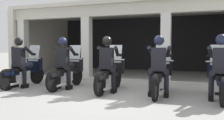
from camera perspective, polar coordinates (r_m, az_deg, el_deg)
name	(u,v)px	position (r m, az deg, el deg)	size (l,w,h in m)	color
ground_plane	(133,79)	(9.40, 5.11, -4.71)	(80.00, 80.00, 0.00)	#999993
station_building	(139,32)	(11.57, 6.61, 6.72)	(10.64, 5.02, 3.10)	black
kerb_strip	(120,80)	(8.69, 1.95, -4.94)	(10.14, 0.24, 0.12)	#B7B5AD
motorcycle_far_left	(26,71)	(8.19, -20.24, -2.52)	(0.62, 2.04, 1.35)	black
police_officer_far_left	(19,58)	(7.94, -21.62, 0.45)	(0.63, 0.61, 1.58)	black
motorcycle_left	(68,72)	(7.53, -10.64, -2.86)	(0.62, 2.04, 1.35)	black
police_officer_left	(63,58)	(7.26, -11.81, 0.37)	(0.63, 0.61, 1.58)	black
motorcycle_center	(111,74)	(6.87, -0.34, -3.38)	(0.62, 2.04, 1.35)	black
police_officer_center	(107,59)	(6.57, -1.20, 0.16)	(0.63, 0.61, 1.58)	black
motorcycle_right	(160,76)	(6.47, 11.68, -3.85)	(0.62, 2.04, 1.35)	black
police_officer_right	(159,60)	(6.15, 11.34, -0.11)	(0.63, 0.61, 1.58)	black
motorcycle_far_right	(219,79)	(6.39, 24.65, -4.16)	(0.62, 2.04, 1.35)	black
police_officer_far_right	(221,62)	(6.07, 24.97, -0.38)	(0.63, 0.61, 1.58)	black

